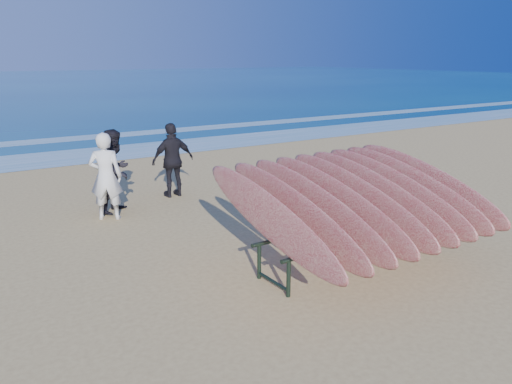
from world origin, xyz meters
The scene contains 7 objects.
ground centered at (0.00, 0.00, 0.00)m, with size 120.00×120.00×0.00m, color tan.
foam_near centered at (0.00, 10.00, 0.01)m, with size 160.00×160.00×0.00m, color white.
foam_far centered at (0.00, 13.50, 0.01)m, with size 160.00×160.00×0.00m, color white.
surfboard_rack centered at (1.00, -0.34, 0.97)m, with size 3.30×3.15×1.62m.
person_white centered at (-1.51, 3.59, 0.81)m, with size 0.59×0.39×1.63m, color silver.
person_dark_a centered at (-1.22, 3.97, 0.80)m, with size 0.78×0.61×1.61m, color black.
person_dark_b centered at (0.14, 4.40, 0.79)m, with size 0.93×0.39×1.59m, color black.
Camera 1 is at (-3.83, -5.40, 2.96)m, focal length 35.00 mm.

